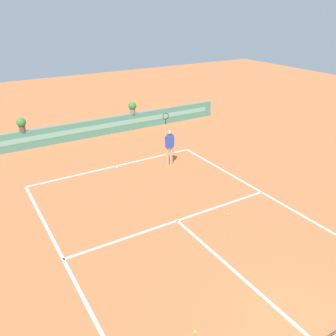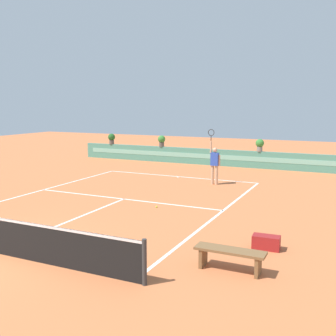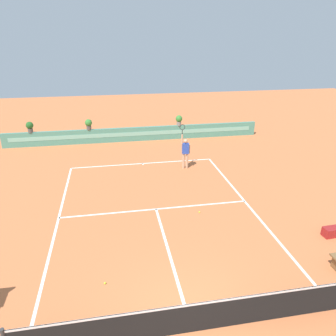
{
  "view_description": "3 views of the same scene",
  "coord_description": "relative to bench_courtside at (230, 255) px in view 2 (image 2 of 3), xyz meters",
  "views": [
    {
      "loc": [
        -5.87,
        -2.68,
        7.08
      ],
      "look_at": [
        0.93,
        8.57,
        1.0
      ],
      "focal_mm": 38.23,
      "sensor_mm": 36.0,
      "label": 1
    },
    {
      "loc": [
        8.2,
        -6.92,
        3.73
      ],
      "look_at": [
        0.93,
        8.57,
        1.0
      ],
      "focal_mm": 42.93,
      "sensor_mm": 36.0,
      "label": 2
    },
    {
      "loc": [
        -1.7,
        -5.82,
        7.07
      ],
      "look_at": [
        0.93,
        8.57,
        1.0
      ],
      "focal_mm": 34.41,
      "sensor_mm": 36.0,
      "label": 3
    }
  ],
  "objects": [
    {
      "name": "bench_courtside",
      "position": [
        0.0,
        0.0,
        0.0
      ],
      "size": [
        1.6,
        0.44,
        0.51
      ],
      "color": "brown",
      "rests_on": "ground"
    },
    {
      "name": "back_wall_barrier",
      "position": [
        -5.8,
        14.93,
        0.12
      ],
      "size": [
        18.0,
        0.21,
        1.0
      ],
      "color": "#4C8E7A",
      "rests_on": "ground"
    },
    {
      "name": "potted_plant_right",
      "position": [
        -2.65,
        14.93,
        1.04
      ],
      "size": [
        0.48,
        0.48,
        0.72
      ],
      "color": "gray",
      "rests_on": "back_wall_barrier"
    },
    {
      "name": "ground_plane",
      "position": [
        -5.8,
        4.54,
        -0.38
      ],
      "size": [
        60.0,
        60.0,
        0.0
      ],
      "primitive_type": "plane",
      "color": "#C66B3D"
    },
    {
      "name": "potted_plant_left",
      "position": [
        -9.01,
        14.93,
        1.04
      ],
      "size": [
        0.48,
        0.48,
        0.72
      ],
      "color": "#514C47",
      "rests_on": "back_wall_barrier"
    },
    {
      "name": "court_lines",
      "position": [
        -5.8,
        5.26,
        -0.37
      ],
      "size": [
        8.32,
        11.94,
        0.01
      ],
      "color": "white",
      "rests_on": "ground"
    },
    {
      "name": "gear_bag",
      "position": [
        0.46,
        1.74,
        -0.2
      ],
      "size": [
        0.72,
        0.4,
        0.36
      ],
      "primitive_type": "cube",
      "rotation": [
        0.0,
        0.0,
        0.06
      ],
      "color": "maroon",
      "rests_on": "ground"
    },
    {
      "name": "potted_plant_far_left",
      "position": [
        -12.85,
        14.93,
        1.04
      ],
      "size": [
        0.48,
        0.48,
        0.72
      ],
      "color": "#514C47",
      "rests_on": "back_wall_barrier"
    },
    {
      "name": "tennis_player",
      "position": [
        -3.5,
        9.27,
        0.67
      ],
      "size": [
        0.62,
        0.22,
        2.58
      ],
      "color": "tan",
      "rests_on": "ground"
    },
    {
      "name": "tennis_ball_mid_court",
      "position": [
        -4.02,
        4.29,
        -0.34
      ],
      "size": [
        0.07,
        0.07,
        0.07
      ],
      "primitive_type": "sphere",
      "color": "#CCE033",
      "rests_on": "ground"
    }
  ]
}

